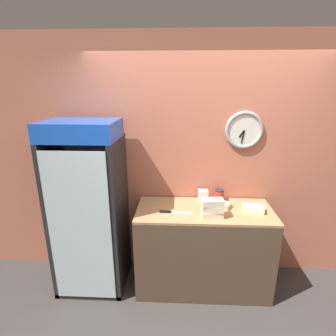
{
  "coord_description": "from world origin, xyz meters",
  "views": [
    {
      "loc": [
        -0.26,
        -1.63,
        2.17
      ],
      "look_at": [
        -0.39,
        0.93,
        1.36
      ],
      "focal_mm": 28.0,
      "sensor_mm": 36.0,
      "label": 1
    }
  ],
  "objects_px": {
    "sandwich_stack_middle": "(212,208)",
    "napkin_dispenser": "(203,195)",
    "sandwich_flat_right": "(253,209)",
    "condiment_jar": "(219,195)",
    "sandwich_stack_top": "(213,202)",
    "chefs_knife": "(171,212)",
    "beverage_cooler": "(90,199)",
    "sandwich_stack_bottom": "(212,214)",
    "sandwich_flat_left": "(221,205)"
  },
  "relations": [
    {
      "from": "sandwich_flat_right",
      "to": "chefs_knife",
      "type": "height_order",
      "value": "sandwich_flat_right"
    },
    {
      "from": "sandwich_flat_right",
      "to": "napkin_dispenser",
      "type": "distance_m",
      "value": 0.55
    },
    {
      "from": "sandwich_flat_right",
      "to": "condiment_jar",
      "type": "bearing_deg",
      "value": 142.18
    },
    {
      "from": "sandwich_flat_left",
      "to": "napkin_dispenser",
      "type": "xyz_separation_m",
      "value": [
        -0.17,
        0.17,
        0.03
      ]
    },
    {
      "from": "sandwich_flat_left",
      "to": "chefs_knife",
      "type": "distance_m",
      "value": 0.55
    },
    {
      "from": "beverage_cooler",
      "to": "sandwich_stack_middle",
      "type": "relative_size",
      "value": 8.77
    },
    {
      "from": "sandwich_flat_left",
      "to": "napkin_dispenser",
      "type": "distance_m",
      "value": 0.24
    },
    {
      "from": "condiment_jar",
      "to": "beverage_cooler",
      "type": "bearing_deg",
      "value": -172.5
    },
    {
      "from": "sandwich_flat_left",
      "to": "sandwich_flat_right",
      "type": "relative_size",
      "value": 0.93
    },
    {
      "from": "sandwich_stack_bottom",
      "to": "beverage_cooler",
      "type": "bearing_deg",
      "value": 171.1
    },
    {
      "from": "chefs_knife",
      "to": "sandwich_flat_left",
      "type": "bearing_deg",
      "value": 16.63
    },
    {
      "from": "sandwich_stack_bottom",
      "to": "chefs_knife",
      "type": "distance_m",
      "value": 0.41
    },
    {
      "from": "sandwich_stack_bottom",
      "to": "chefs_knife",
      "type": "relative_size",
      "value": 0.65
    },
    {
      "from": "beverage_cooler",
      "to": "sandwich_stack_middle",
      "type": "height_order",
      "value": "beverage_cooler"
    },
    {
      "from": "sandwich_flat_right",
      "to": "napkin_dispenser",
      "type": "bearing_deg",
      "value": 152.58
    },
    {
      "from": "sandwich_stack_top",
      "to": "chefs_knife",
      "type": "bearing_deg",
      "value": 170.08
    },
    {
      "from": "napkin_dispenser",
      "to": "sandwich_stack_bottom",
      "type": "bearing_deg",
      "value": -82.11
    },
    {
      "from": "chefs_knife",
      "to": "sandwich_stack_top",
      "type": "bearing_deg",
      "value": -9.92
    },
    {
      "from": "sandwich_stack_top",
      "to": "sandwich_stack_middle",
      "type": "bearing_deg",
      "value": 0.0
    },
    {
      "from": "beverage_cooler",
      "to": "sandwich_stack_bottom",
      "type": "relative_size",
      "value": 8.46
    },
    {
      "from": "sandwich_flat_left",
      "to": "chefs_knife",
      "type": "xyz_separation_m",
      "value": [
        -0.52,
        -0.16,
        -0.02
      ]
    },
    {
      "from": "sandwich_stack_middle",
      "to": "chefs_knife",
      "type": "bearing_deg",
      "value": 170.08
    },
    {
      "from": "beverage_cooler",
      "to": "condiment_jar",
      "type": "relative_size",
      "value": 13.81
    },
    {
      "from": "sandwich_stack_middle",
      "to": "sandwich_stack_top",
      "type": "distance_m",
      "value": 0.06
    },
    {
      "from": "sandwich_stack_top",
      "to": "beverage_cooler",
      "type": "bearing_deg",
      "value": 171.1
    },
    {
      "from": "sandwich_stack_top",
      "to": "napkin_dispenser",
      "type": "bearing_deg",
      "value": 97.89
    },
    {
      "from": "sandwich_flat_right",
      "to": "chefs_knife",
      "type": "relative_size",
      "value": 0.72
    },
    {
      "from": "sandwich_stack_top",
      "to": "sandwich_flat_right",
      "type": "height_order",
      "value": "sandwich_stack_top"
    },
    {
      "from": "sandwich_stack_top",
      "to": "chefs_knife",
      "type": "distance_m",
      "value": 0.43
    },
    {
      "from": "beverage_cooler",
      "to": "sandwich_stack_top",
      "type": "height_order",
      "value": "beverage_cooler"
    },
    {
      "from": "chefs_knife",
      "to": "condiment_jar",
      "type": "bearing_deg",
      "value": 31.06
    },
    {
      "from": "sandwich_flat_left",
      "to": "napkin_dispenser",
      "type": "relative_size",
      "value": 1.86
    },
    {
      "from": "napkin_dispenser",
      "to": "sandwich_stack_top",
      "type": "bearing_deg",
      "value": -82.11
    },
    {
      "from": "sandwich_flat_left",
      "to": "condiment_jar",
      "type": "relative_size",
      "value": 1.66
    },
    {
      "from": "sandwich_stack_bottom",
      "to": "sandwich_stack_middle",
      "type": "height_order",
      "value": "sandwich_stack_middle"
    },
    {
      "from": "sandwich_flat_right",
      "to": "beverage_cooler",
      "type": "bearing_deg",
      "value": 177.95
    },
    {
      "from": "napkin_dispenser",
      "to": "sandwich_stack_middle",
      "type": "bearing_deg",
      "value": -82.11
    },
    {
      "from": "sandwich_stack_middle",
      "to": "napkin_dispenser",
      "type": "xyz_separation_m",
      "value": [
        -0.05,
        0.39,
        -0.03
      ]
    },
    {
      "from": "sandwich_stack_bottom",
      "to": "sandwich_flat_left",
      "type": "bearing_deg",
      "value": 61.93
    },
    {
      "from": "sandwich_stack_bottom",
      "to": "sandwich_flat_left",
      "type": "relative_size",
      "value": 0.98
    },
    {
      "from": "sandwich_flat_right",
      "to": "condiment_jar",
      "type": "xyz_separation_m",
      "value": [
        -0.31,
        0.24,
        0.03
      ]
    },
    {
      "from": "chefs_knife",
      "to": "condiment_jar",
      "type": "xyz_separation_m",
      "value": [
        0.52,
        0.31,
        0.06
      ]
    },
    {
      "from": "sandwich_stack_bottom",
      "to": "napkin_dispenser",
      "type": "distance_m",
      "value": 0.4
    },
    {
      "from": "napkin_dispenser",
      "to": "sandwich_flat_right",
      "type": "bearing_deg",
      "value": -27.42
    },
    {
      "from": "sandwich_stack_middle",
      "to": "napkin_dispenser",
      "type": "height_order",
      "value": "sandwich_stack_middle"
    },
    {
      "from": "condiment_jar",
      "to": "napkin_dispenser",
      "type": "bearing_deg",
      "value": 177.27
    },
    {
      "from": "sandwich_stack_bottom",
      "to": "sandwich_stack_top",
      "type": "xyz_separation_m",
      "value": [
        0.0,
        0.0,
        0.13
      ]
    },
    {
      "from": "condiment_jar",
      "to": "sandwich_stack_middle",
      "type": "bearing_deg",
      "value": -107.09
    },
    {
      "from": "beverage_cooler",
      "to": "sandwich_flat_left",
      "type": "distance_m",
      "value": 1.4
    },
    {
      "from": "chefs_knife",
      "to": "beverage_cooler",
      "type": "bearing_deg",
      "value": 171.57
    }
  ]
}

